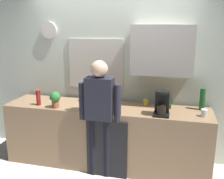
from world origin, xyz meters
name	(u,v)px	position (x,y,z in m)	size (l,w,h in m)	color
ground_plane	(101,174)	(0.00, 0.00, 0.00)	(8.00, 8.00, 0.00)	silver
kitchen_counter	(106,136)	(0.00, 0.30, 0.45)	(2.93, 0.64, 0.90)	#937251
dishwasher_panel	(107,149)	(0.10, -0.03, 0.40)	(0.56, 0.02, 0.81)	black
back_wall_assembly	(119,70)	(0.09, 0.70, 1.36)	(4.53, 0.42, 2.60)	silver
coffee_maker	(162,104)	(0.79, 0.14, 1.04)	(0.20, 0.20, 0.33)	black
bottle_green_wine	(202,99)	(1.31, 0.49, 1.05)	(0.07, 0.07, 0.30)	#195923
bottle_amber_beer	(99,98)	(-0.11, 0.34, 1.01)	(0.06, 0.06, 0.23)	brown
bottle_red_vinegar	(38,98)	(-0.97, 0.13, 1.01)	(0.06, 0.06, 0.22)	maroon
cup_white_mug	(204,113)	(1.32, 0.21, 0.94)	(0.08, 0.08, 0.10)	white
cup_blue_mug	(55,96)	(-0.88, 0.48, 0.95)	(0.08, 0.08, 0.10)	#3351B2
cup_yellow_cup	(146,102)	(0.54, 0.52, 0.94)	(0.07, 0.07, 0.09)	yellow
mixing_bowl	(87,98)	(-0.35, 0.51, 0.94)	(0.22, 0.22, 0.08)	white
potted_plant	(55,99)	(-0.68, 0.08, 1.03)	(0.15, 0.15, 0.23)	#9E5638
dish_soap	(169,102)	(0.87, 0.48, 0.97)	(0.06, 0.06, 0.18)	green
person_at_sink	(100,110)	(0.00, 0.00, 0.95)	(0.57, 0.22, 1.60)	black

